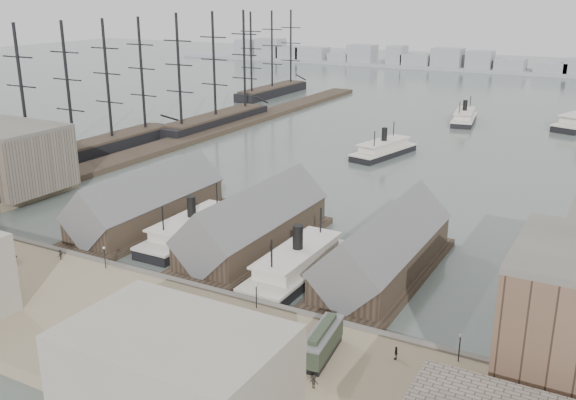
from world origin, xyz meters
The scene contains 31 objects.
ground centered at (0.00, 0.00, 0.00)m, with size 900.00×900.00×0.00m, color #4A5551.
quay centered at (0.00, -20.00, 1.00)m, with size 180.00×30.00×2.00m, color #847458.
seawall centered at (0.00, -5.20, 1.15)m, with size 180.00×1.20×2.30m, color #59544C.
west_wharf centered at (-68.00, 100.00, 0.80)m, with size 10.00×220.00×1.60m, color #2D231C.
ferry_shed_west centered at (-26.00, 16.88, 4.64)m, with size 14.00×42.00×12.60m.
ferry_shed_center centered at (0.00, 16.88, 4.64)m, with size 14.00×42.00×12.60m.
ferry_shed_east centered at (26.00, 16.88, 4.64)m, with size 14.00×42.00×12.60m.
warehouse_west_back centered at (-70.00, 18.00, 9.00)m, with size 26.00×20.00×14.00m, color #60564C.
street_bldg_center centered at (20.00, -32.00, 7.00)m, with size 24.00×16.00×10.00m, color gray.
lamp_post_near_w centered at (-15.00, -7.00, 4.71)m, with size 0.44×0.44×3.92m.
lamp_post_near_e centered at (15.00, -7.00, 4.71)m, with size 0.44×0.44×3.92m.
lamp_post_far_e centered at (45.00, -7.00, 4.71)m, with size 0.44×0.44×3.92m.
far_shore centered at (-2.07, 334.14, 3.91)m, with size 500.00×40.00×15.72m.
ferry_docked_west centered at (-13.00, 14.67, 2.24)m, with size 8.03×26.76×9.56m.
ferry_docked_east centered at (13.00, 9.81, 2.30)m, with size 8.24×27.45×9.81m.
ferry_open_near centered at (-4.45, 97.38, 2.13)m, with size 13.01×26.49×9.08m.
ferry_open_mid centered at (3.60, 160.46, 2.12)m, with size 11.33×26.14×9.03m.
sailing_ship_near centered at (-80.70, 56.43, 2.90)m, with size 9.60×66.13×39.47m.
sailing_ship_mid centered at (-73.56, 109.44, 2.90)m, with size 9.85×56.88×40.48m.
sailing_ship_far centered at (-93.19, 184.03, 2.80)m, with size 9.43×52.39×38.77m.
tram centered at (29.32, -14.20, 3.86)m, with size 3.83×10.45×3.63m.
horse_cart_left centered at (-31.52, -13.20, 2.77)m, with size 4.65×1.68×1.47m.
horse_cart_center centered at (-1.73, -16.11, 2.81)m, with size 4.89×1.61×1.59m.
horse_cart_right centered at (10.88, -24.08, 2.86)m, with size 4.64×1.72×1.73m.
pedestrian_2 centered at (-24.62, -8.00, 2.89)m, with size 1.15×0.66×1.78m, color black.
pedestrian_3 centered at (-17.62, -25.22, 2.78)m, with size 0.92×0.38×1.57m, color black.
pedestrian_4 centered at (-3.74, -12.65, 2.85)m, with size 0.83×0.54×1.70m, color black.
pedestrian_5 centered at (10.07, -17.12, 2.86)m, with size 0.62×0.46×1.71m, color black.
pedestrian_6 centered at (19.51, -12.62, 2.88)m, with size 0.86×0.67×1.77m, color black.
pedestrian_7 centered at (31.48, -20.95, 2.84)m, with size 1.09×0.63×1.69m, color black.
pedestrian_8 centered at (37.86, -10.32, 2.90)m, with size 1.05×0.44×1.80m, color black.
Camera 1 is at (60.27, -79.65, 46.58)m, focal length 40.00 mm.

